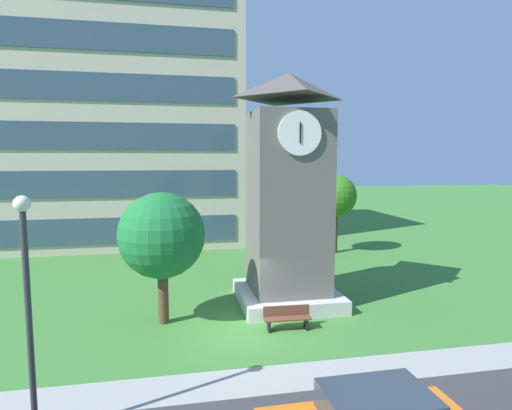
{
  "coord_description": "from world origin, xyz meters",
  "views": [
    {
      "loc": [
        -2.47,
        -14.88,
        6.43
      ],
      "look_at": [
        1.24,
        3.93,
        4.36
      ],
      "focal_mm": 29.46,
      "sensor_mm": 36.0,
      "label": 1
    }
  ],
  "objects_px": {
    "street_lamp": "(27,291)",
    "clock_tower": "(288,203)",
    "park_bench": "(287,318)",
    "tree_streetside": "(335,196)",
    "tree_by_building": "(162,236)"
  },
  "relations": [
    {
      "from": "clock_tower",
      "to": "park_bench",
      "type": "relative_size",
      "value": 5.56
    },
    {
      "from": "tree_streetside",
      "to": "tree_by_building",
      "type": "distance_m",
      "value": 15.59
    },
    {
      "from": "park_bench",
      "to": "tree_by_building",
      "type": "distance_m",
      "value": 5.75
    },
    {
      "from": "street_lamp",
      "to": "clock_tower",
      "type": "bearing_deg",
      "value": 44.07
    },
    {
      "from": "park_bench",
      "to": "tree_by_building",
      "type": "xyz_separation_m",
      "value": [
        -4.62,
        1.57,
        3.03
      ]
    },
    {
      "from": "clock_tower",
      "to": "park_bench",
      "type": "bearing_deg",
      "value": -105.48
    },
    {
      "from": "street_lamp",
      "to": "tree_streetside",
      "type": "relative_size",
      "value": 1.04
    },
    {
      "from": "street_lamp",
      "to": "tree_by_building",
      "type": "bearing_deg",
      "value": 67.19
    },
    {
      "from": "park_bench",
      "to": "tree_streetside",
      "type": "height_order",
      "value": "tree_streetside"
    },
    {
      "from": "street_lamp",
      "to": "tree_by_building",
      "type": "height_order",
      "value": "street_lamp"
    },
    {
      "from": "clock_tower",
      "to": "tree_streetside",
      "type": "distance_m",
      "value": 11.04
    },
    {
      "from": "park_bench",
      "to": "tree_streetside",
      "type": "distance_m",
      "value": 14.39
    },
    {
      "from": "clock_tower",
      "to": "street_lamp",
      "type": "distance_m",
      "value": 11.45
    },
    {
      "from": "clock_tower",
      "to": "street_lamp",
      "type": "xyz_separation_m",
      "value": [
        -8.2,
        -7.93,
        -0.99
      ]
    },
    {
      "from": "street_lamp",
      "to": "tree_streetside",
      "type": "bearing_deg",
      "value": 50.64
    }
  ]
}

